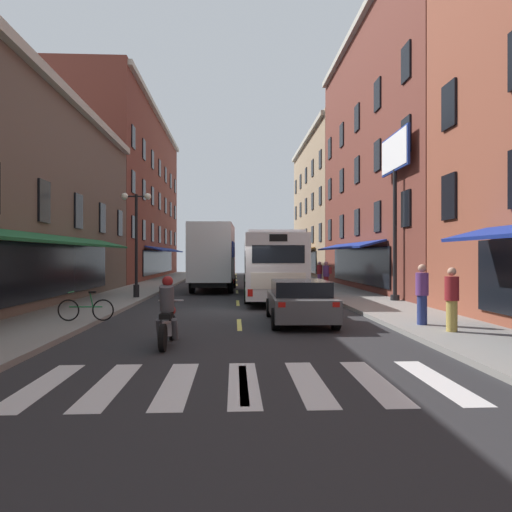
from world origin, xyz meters
The scene contains 17 objects.
ground_plane centered at (0.00, 0.00, -0.05)m, with size 34.80×80.00×0.10m, color #28282B.
lane_centre_dashes centered at (0.00, -0.25, 0.00)m, with size 0.14×73.90×0.01m.
crosswalk_near centered at (0.00, -10.00, 0.00)m, with size 7.10×2.80×0.01m.
sidewalk_left centered at (-5.90, 0.00, 0.07)m, with size 3.00×80.00×0.14m, color gray.
sidewalk_right centered at (5.90, 0.00, 0.07)m, with size 3.00×80.00×0.14m, color gray.
billboard_sign centered at (7.05, 2.52, 5.98)m, with size 0.40×3.31×7.50m.
transit_bus centered at (1.67, 6.11, 1.68)m, with size 2.82×12.17×3.20m.
box_truck centered at (-1.41, 10.06, 2.05)m, with size 2.69×7.35×3.97m.
sedan_near centered at (-1.55, 20.52, 0.71)m, with size 2.07×4.37×1.38m.
sedan_mid centered at (1.92, -3.20, 0.69)m, with size 2.03×4.29×1.36m.
motorcycle_rider centered at (-1.73, -6.73, 0.71)m, with size 0.62×2.07×1.66m.
bicycle_near centered at (-4.69, -3.45, 0.50)m, with size 1.71×0.48×0.91m.
pedestrian_near centered at (5.12, 8.30, 1.03)m, with size 0.52×0.38×1.68m.
pedestrian_mid centered at (5.28, -4.66, 1.04)m, with size 0.36×0.36×1.75m.
pedestrian_far centered at (5.58, 12.86, 0.96)m, with size 0.36×0.36×1.61m.
pedestrian_rear centered at (5.57, -5.89, 1.01)m, with size 0.36×0.36×1.69m.
street_lamp_twin centered at (-4.89, 4.64, 2.93)m, with size 1.42×0.32×5.03m.
Camera 1 is at (-0.15, -17.63, 2.13)m, focal length 32.03 mm.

